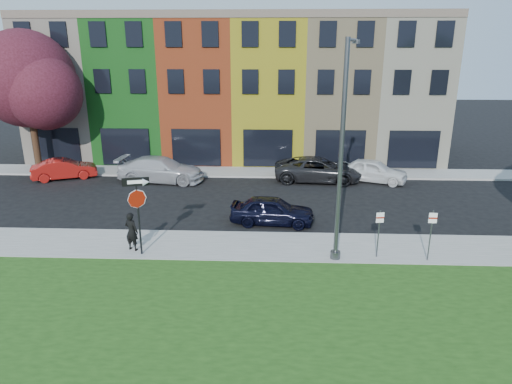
{
  "coord_description": "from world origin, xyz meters",
  "views": [
    {
      "loc": [
        0.5,
        -14.94,
        8.36
      ],
      "look_at": [
        -0.3,
        4.0,
        2.21
      ],
      "focal_mm": 32.0,
      "sensor_mm": 36.0,
      "label": 1
    }
  ],
  "objects_px": {
    "stop_sign": "(137,201)",
    "sedan_near": "(272,210)",
    "street_lamp": "(342,154)",
    "man": "(132,231)"
  },
  "relations": [
    {
      "from": "stop_sign",
      "to": "sedan_near",
      "type": "bearing_deg",
      "value": 21.45
    },
    {
      "from": "sedan_near",
      "to": "street_lamp",
      "type": "bearing_deg",
      "value": -139.9
    },
    {
      "from": "stop_sign",
      "to": "sedan_near",
      "type": "xyz_separation_m",
      "value": [
        5.35,
        3.88,
        -1.76
      ]
    },
    {
      "from": "stop_sign",
      "to": "man",
      "type": "distance_m",
      "value": 1.62
    },
    {
      "from": "sedan_near",
      "to": "man",
      "type": "bearing_deg",
      "value": 125.73
    },
    {
      "from": "street_lamp",
      "to": "stop_sign",
      "type": "bearing_deg",
      "value": -162.24
    },
    {
      "from": "man",
      "to": "street_lamp",
      "type": "relative_size",
      "value": 0.2
    },
    {
      "from": "man",
      "to": "sedan_near",
      "type": "distance_m",
      "value": 6.8
    },
    {
      "from": "stop_sign",
      "to": "man",
      "type": "xyz_separation_m",
      "value": [
        -0.48,
        0.41,
        -1.5
      ]
    },
    {
      "from": "sedan_near",
      "to": "street_lamp",
      "type": "distance_m",
      "value": 5.9
    }
  ]
}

